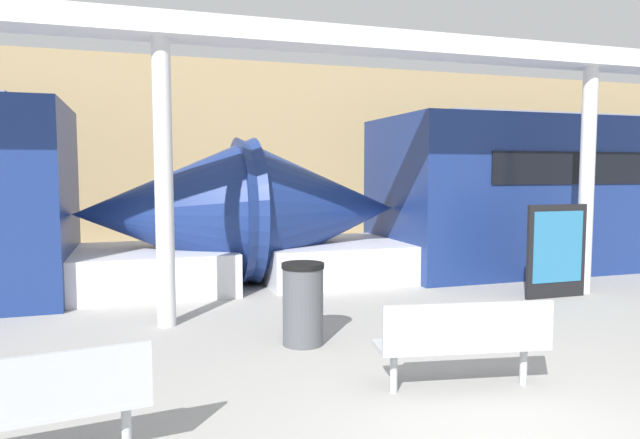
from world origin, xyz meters
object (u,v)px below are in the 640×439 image
Objects in this scene: support_column_far at (587,182)px; bench_near at (464,338)px; trash_bin at (303,304)px; poster_board at (556,251)px; support_column_near at (164,185)px; bench_far at (25,405)px.

bench_near is at bearing -143.35° from support_column_far.
bench_near is 1.70× the size of trash_bin.
support_column_near reaches higher than poster_board.
bench_near is 4.67m from poster_board.
bench_far is (-3.55, -0.42, -0.00)m from bench_near.
bench_near is 1.01× the size of bench_far.
bench_far is at bearing -106.51° from support_column_near.
support_column_near is at bearing 178.36° from poster_board.
poster_board is at bearing 14.24° from trash_bin.
support_column_near is at bearing 137.62° from bench_near.
bench_near is 3.57m from bench_far.
trash_bin is 0.26× the size of support_column_near.
poster_board is 1.32m from support_column_far.
bench_near is 5.50m from support_column_far.
support_column_far is (4.27, 3.18, 1.35)m from bench_near.
bench_far is 3.99m from support_column_near.
trash_bin is 4.72m from poster_board.
support_column_far is at bearing 46.29° from bench_near.
poster_board is 0.40× the size of support_column_near.
poster_board is at bearing -1.64° from support_column_near.
bench_near is 1.09× the size of poster_board.
poster_board is 6.15m from support_column_near.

